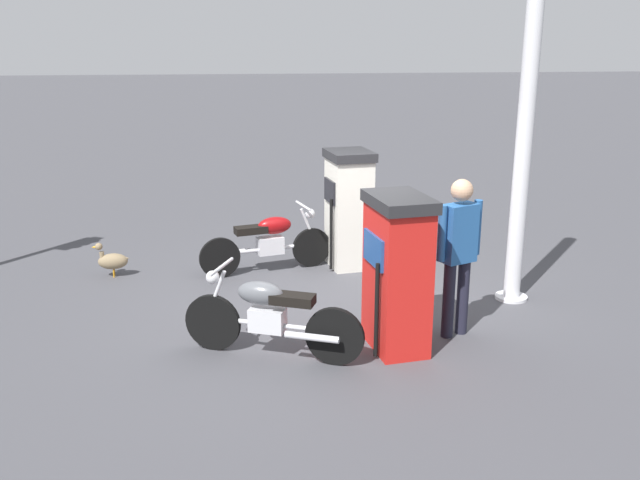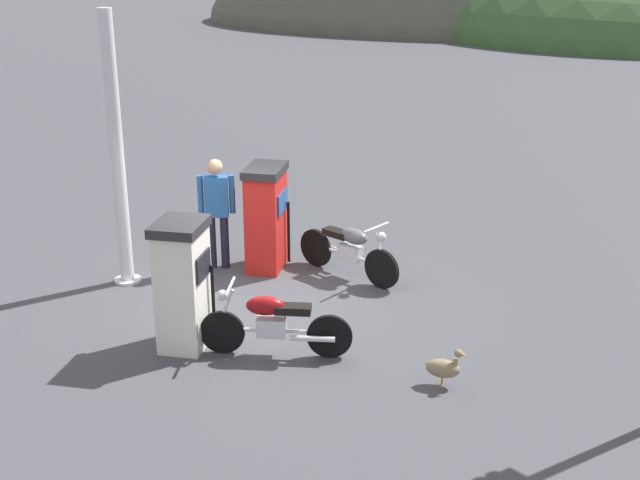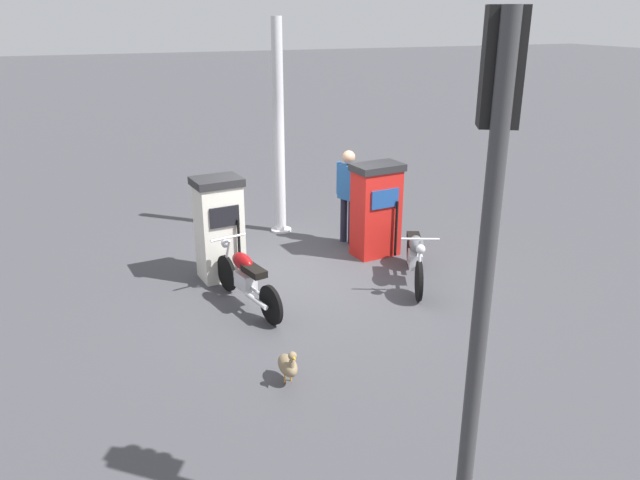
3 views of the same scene
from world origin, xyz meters
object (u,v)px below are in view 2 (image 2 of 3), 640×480
at_px(motorcycle_near_pump, 272,322).
at_px(attendant_person, 217,206).
at_px(wandering_duck, 444,367).
at_px(motorcycle_far_pump, 350,249).
at_px(fuel_pump_far, 266,217).
at_px(fuel_pump_near, 183,284).
at_px(canopy_support_pole, 117,157).

bearing_deg(motorcycle_near_pump, attendant_person, 127.43).
bearing_deg(wandering_duck, attendant_person, 147.91).
bearing_deg(wandering_duck, motorcycle_near_pump, 177.92).
xyz_separation_m(motorcycle_far_pump, wandering_duck, (1.96, -2.77, -0.23)).
distance_m(attendant_person, wandering_duck, 4.79).
distance_m(motorcycle_far_pump, wandering_duck, 3.40).
relative_size(motorcycle_near_pump, attendant_person, 1.07).
distance_m(fuel_pump_far, wandering_duck, 4.31).
bearing_deg(fuel_pump_near, canopy_support_pole, 138.52).
bearing_deg(fuel_pump_near, motorcycle_far_pump, 64.66).
bearing_deg(motorcycle_near_pump, wandering_duck, -2.08).
bearing_deg(fuel_pump_far, motorcycle_near_pump, -66.76).
relative_size(attendant_person, canopy_support_pole, 0.44).
bearing_deg(fuel_pump_far, fuel_pump_near, -90.00).
xyz_separation_m(fuel_pump_near, canopy_support_pole, (-1.80, 1.59, 1.08)).
distance_m(motorcycle_near_pump, wandering_duck, 2.16).
relative_size(attendant_person, wandering_duck, 3.56).
relative_size(fuel_pump_far, canopy_support_pole, 0.41).
relative_size(motorcycle_far_pump, canopy_support_pole, 0.45).
relative_size(motorcycle_near_pump, wandering_duck, 3.79).
height_order(fuel_pump_near, fuel_pump_far, fuel_pump_near).
bearing_deg(attendant_person, wandering_duck, -32.09).
distance_m(fuel_pump_far, motorcycle_far_pump, 1.38).
height_order(attendant_person, wandering_duck, attendant_person).
distance_m(motorcycle_near_pump, canopy_support_pole, 3.60).
xyz_separation_m(fuel_pump_far, motorcycle_near_pump, (1.14, -2.65, -0.38)).
relative_size(fuel_pump_near, motorcycle_far_pump, 0.94).
xyz_separation_m(fuel_pump_near, motorcycle_far_pump, (1.33, 2.80, -0.38)).
bearing_deg(motorcycle_near_pump, canopy_support_pole, 153.23).
bearing_deg(attendant_person, canopy_support_pole, -138.40).
bearing_deg(motorcycle_far_pump, motorcycle_near_pump, -93.99).
relative_size(motorcycle_far_pump, wandering_duck, 3.62).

